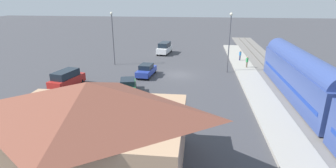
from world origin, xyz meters
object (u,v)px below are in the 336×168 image
(station_building, at_px, (91,124))
(pedestrian_on_platform, at_px, (247,61))
(pedestrian_waiting_far, at_px, (240,55))
(suv_white, at_px, (164,48))
(light_pole_near_platform, at_px, (230,36))
(sedan_green, at_px, (128,86))
(light_pole_lot_center, at_px, (113,33))
(suv_red, at_px, (67,79))
(sedan_blue, at_px, (146,70))

(station_building, bearing_deg, pedestrian_on_platform, -118.73)
(station_building, distance_m, pedestrian_waiting_far, 33.83)
(suv_white, xyz_separation_m, light_pole_near_platform, (-10.94, 11.79, 4.22))
(sedan_green, relative_size, light_pole_lot_center, 0.57)
(pedestrian_on_platform, distance_m, suv_red, 26.25)
(pedestrian_waiting_far, bearing_deg, sedan_green, 47.97)
(suv_white, distance_m, light_pole_near_platform, 16.63)
(pedestrian_waiting_far, height_order, suv_red, suv_red)
(station_building, distance_m, sedan_green, 14.08)
(sedan_blue, relative_size, light_pole_near_platform, 0.54)
(sedan_green, bearing_deg, pedestrian_waiting_far, -132.03)
(suv_red, xyz_separation_m, light_pole_near_platform, (-20.52, -9.21, 4.22))
(sedan_blue, xyz_separation_m, light_pole_near_platform, (-11.63, -3.29, 4.49))
(light_pole_near_platform, relative_size, light_pole_lot_center, 1.03)
(pedestrian_on_platform, relative_size, suv_red, 0.33)
(suv_white, bearing_deg, suv_red, 65.49)
(station_building, distance_m, sedan_blue, 20.94)
(sedan_green, relative_size, light_pole_near_platform, 0.55)
(pedestrian_on_platform, relative_size, suv_white, 0.33)
(sedan_green, bearing_deg, light_pole_near_platform, -140.58)
(station_building, distance_m, pedestrian_on_platform, 29.95)
(pedestrian_on_platform, xyz_separation_m, light_pole_lot_center, (21.27, -0.45, 3.97))
(pedestrian_on_platform, distance_m, suv_white, 17.11)
(pedestrian_waiting_far, relative_size, sedan_green, 0.36)
(sedan_green, height_order, light_pole_near_platform, light_pole_near_platform)
(sedan_blue, xyz_separation_m, sedan_green, (0.86, 6.97, 0.00))
(light_pole_lot_center, bearing_deg, sedan_blue, 137.88)
(sedan_green, xyz_separation_m, light_pole_lot_center, (5.62, -12.82, 4.38))
(sedan_blue, relative_size, suv_red, 0.90)
(station_building, relative_size, light_pole_near_platform, 1.47)
(sedan_green, bearing_deg, sedan_blue, -97.00)
(suv_white, height_order, suv_red, same)
(light_pole_lot_center, bearing_deg, light_pole_near_platform, 171.96)
(light_pole_near_platform, xyz_separation_m, light_pole_lot_center, (18.10, -2.56, -0.12))
(station_building, height_order, light_pole_near_platform, light_pole_near_platform)
(pedestrian_on_platform, distance_m, light_pole_near_platform, 5.58)
(pedestrian_waiting_far, bearing_deg, suv_white, -20.54)
(pedestrian_on_platform, distance_m, pedestrian_waiting_far, 4.57)
(suv_white, height_order, light_pole_lot_center, light_pole_lot_center)
(suv_red, relative_size, light_pole_lot_center, 0.62)
(sedan_blue, distance_m, suv_red, 10.68)
(pedestrian_waiting_far, xyz_separation_m, sedan_blue, (14.39, 9.95, -0.40))
(suv_red, bearing_deg, station_building, 122.04)
(pedestrian_waiting_far, bearing_deg, light_pole_near_platform, 67.45)
(sedan_blue, relative_size, suv_white, 0.91)
(station_building, xyz_separation_m, light_pole_lot_center, (6.90, -26.66, 2.13))
(station_building, xyz_separation_m, pedestrian_waiting_far, (-13.96, -30.76, -1.85))
(suv_white, xyz_separation_m, sedan_green, (1.54, 22.05, -0.27))
(sedan_blue, distance_m, light_pole_lot_center, 9.76)
(light_pole_lot_center, bearing_deg, sedan_green, 113.65)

